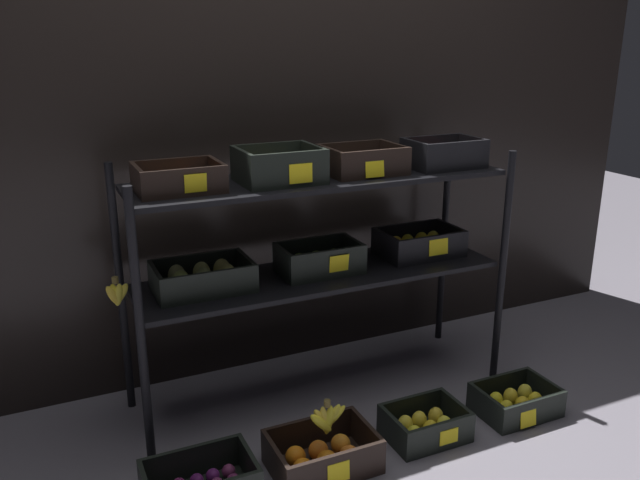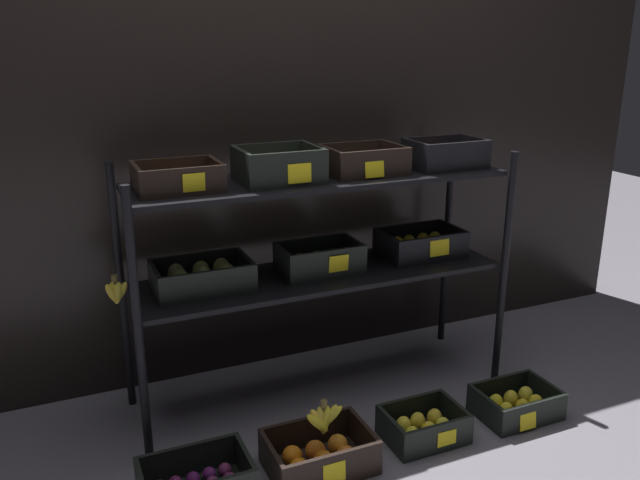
{
  "view_description": "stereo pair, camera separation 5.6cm",
  "coord_description": "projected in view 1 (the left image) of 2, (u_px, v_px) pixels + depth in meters",
  "views": [
    {
      "loc": [
        -1.07,
        -2.31,
        1.5
      ],
      "look_at": [
        0.0,
        0.0,
        0.69
      ],
      "focal_mm": 36.64,
      "sensor_mm": 36.0,
      "label": 1
    },
    {
      "loc": [
        -1.01,
        -2.33,
        1.5
      ],
      "look_at": [
        0.0,
        0.0,
        0.69
      ],
      "focal_mm": 36.64,
      "sensor_mm": 36.0,
      "label": 2
    }
  ],
  "objects": [
    {
      "name": "ground_plane",
      "position": [
        320.0,
        390.0,
        2.87
      ],
      "size": [
        10.0,
        10.0,
        0.0
      ],
      "primitive_type": "plane",
      "color": "slate"
    },
    {
      "name": "storefront_wall",
      "position": [
        281.0,
        144.0,
        2.93
      ],
      "size": [
        3.95,
        0.12,
        2.05
      ],
      "primitive_type": "cube",
      "color": "black",
      "rests_on": "ground_plane"
    },
    {
      "name": "display_rack",
      "position": [
        319.0,
        225.0,
        2.64
      ],
      "size": [
        1.65,
        0.47,
        1.09
      ],
      "color": "black",
      "rests_on": "ground_plane"
    },
    {
      "name": "crate_ground_orange",
      "position": [
        323.0,
        455.0,
        2.35
      ],
      "size": [
        0.38,
        0.26,
        0.13
      ],
      "color": "black",
      "rests_on": "ground_plane"
    },
    {
      "name": "crate_ground_lemon",
      "position": [
        425.0,
        426.0,
        2.53
      ],
      "size": [
        0.3,
        0.23,
        0.12
      ],
      "color": "black",
      "rests_on": "ground_plane"
    },
    {
      "name": "crate_ground_right_lemon",
      "position": [
        516.0,
        402.0,
        2.69
      ],
      "size": [
        0.32,
        0.24,
        0.12
      ],
      "color": "black",
      "rests_on": "ground_plane"
    },
    {
      "name": "banana_bunch_loose",
      "position": [
        327.0,
        419.0,
        2.31
      ],
      "size": [
        0.16,
        0.05,
        0.14
      ],
      "color": "brown",
      "rests_on": "crate_ground_orange"
    }
  ]
}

